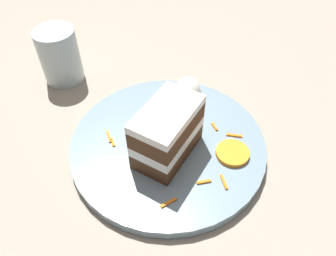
% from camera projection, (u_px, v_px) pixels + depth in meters
% --- Properties ---
extents(ground_plane, '(6.00, 6.00, 0.00)m').
position_uv_depth(ground_plane, '(182.00, 135.00, 0.58)').
color(ground_plane, black).
rests_on(ground_plane, ground).
extents(dining_table, '(1.14, 1.19, 0.02)m').
position_uv_depth(dining_table, '(182.00, 130.00, 0.57)').
color(dining_table, gray).
rests_on(dining_table, ground).
extents(plate, '(0.31, 0.31, 0.02)m').
position_uv_depth(plate, '(168.00, 145.00, 0.52)').
color(plate, gray).
rests_on(plate, dining_table).
extents(cake_slice, '(0.12, 0.12, 0.09)m').
position_uv_depth(cake_slice, '(167.00, 132.00, 0.47)').
color(cake_slice, '#4C2D19').
rests_on(cake_slice, plate).
extents(cream_dollop, '(0.05, 0.05, 0.05)m').
position_uv_depth(cream_dollop, '(187.00, 92.00, 0.55)').
color(cream_dollop, white).
rests_on(cream_dollop, plate).
extents(orange_garnish, '(0.05, 0.05, 0.01)m').
position_uv_depth(orange_garnish, '(233.00, 153.00, 0.49)').
color(orange_garnish, orange).
rests_on(orange_garnish, plate).
extents(carrot_shreds_scatter, '(0.19, 0.21, 0.00)m').
position_uv_depth(carrot_shreds_scatter, '(179.00, 150.00, 0.50)').
color(carrot_shreds_scatter, orange).
rests_on(carrot_shreds_scatter, plate).
extents(drinking_glass, '(0.08, 0.08, 0.10)m').
position_uv_depth(drinking_glass, '(61.00, 59.00, 0.62)').
color(drinking_glass, silver).
rests_on(drinking_glass, dining_table).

